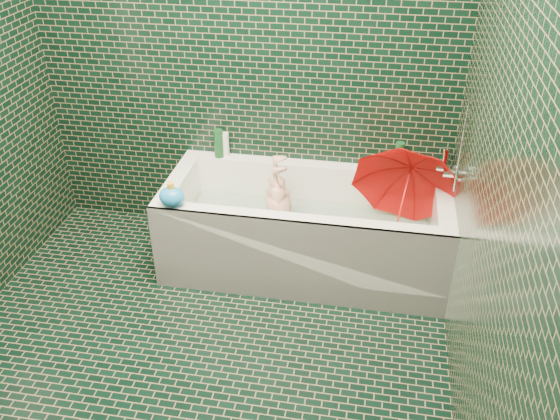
% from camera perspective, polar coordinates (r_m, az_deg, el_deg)
% --- Properties ---
extents(floor, '(2.80, 2.80, 0.00)m').
position_cam_1_polar(floor, '(3.14, -8.89, -15.34)').
color(floor, black).
rests_on(floor, ground).
extents(wall_back, '(2.80, 0.00, 2.80)m').
position_cam_1_polar(wall_back, '(3.64, -3.59, 15.27)').
color(wall_back, black).
rests_on(wall_back, floor).
extents(wall_right, '(0.00, 2.80, 2.80)m').
position_cam_1_polar(wall_right, '(2.29, 20.80, 2.77)').
color(wall_right, black).
rests_on(wall_right, floor).
extents(bathtub, '(1.70, 0.75, 0.55)m').
position_cam_1_polar(bathtub, '(3.66, 2.41, -2.66)').
color(bathtub, white).
rests_on(bathtub, floor).
extents(bath_mat, '(1.35, 0.47, 0.01)m').
position_cam_1_polar(bath_mat, '(3.71, 2.43, -3.22)').
color(bath_mat, green).
rests_on(bath_mat, bathtub).
extents(water, '(1.48, 0.53, 0.00)m').
position_cam_1_polar(water, '(3.63, 2.48, -1.35)').
color(water, silver).
rests_on(water, bathtub).
extents(faucet, '(0.18, 0.19, 0.55)m').
position_cam_1_polar(faucet, '(3.39, 16.43, 3.98)').
color(faucet, silver).
rests_on(faucet, wall_right).
extents(child, '(0.82, 0.37, 0.23)m').
position_cam_1_polar(child, '(3.65, 0.18, -0.90)').
color(child, '#D99E88').
rests_on(child, bathtub).
extents(umbrella, '(0.90, 0.91, 0.97)m').
position_cam_1_polar(umbrella, '(3.43, 11.75, 0.95)').
color(umbrella, red).
rests_on(umbrella, bathtub).
extents(soap_bottle_a, '(0.10, 0.10, 0.24)m').
position_cam_1_polar(soap_bottle_a, '(3.75, 15.41, 3.07)').
color(soap_bottle_a, white).
rests_on(soap_bottle_a, bathtub).
extents(soap_bottle_b, '(0.11, 0.12, 0.19)m').
position_cam_1_polar(soap_bottle_b, '(3.76, 14.13, 3.34)').
color(soap_bottle_b, '#401D6D').
rests_on(soap_bottle_b, bathtub).
extents(soap_bottle_c, '(0.19, 0.19, 0.18)m').
position_cam_1_polar(soap_bottle_c, '(3.80, 15.01, 3.50)').
color(soap_bottle_c, '#13441F').
rests_on(soap_bottle_c, bathtub).
extents(bottle_right_tall, '(0.07, 0.07, 0.20)m').
position_cam_1_polar(bottle_right_tall, '(3.69, 11.37, 4.93)').
color(bottle_right_tall, '#13441F').
rests_on(bottle_right_tall, bathtub).
extents(bottle_right_pump, '(0.05, 0.05, 0.19)m').
position_cam_1_polar(bottle_right_pump, '(3.70, 15.62, 4.37)').
color(bottle_right_pump, silver).
rests_on(bottle_right_pump, bathtub).
extents(bottle_left_tall, '(0.08, 0.08, 0.19)m').
position_cam_1_polar(bottle_left_tall, '(3.84, -5.93, 6.38)').
color(bottle_left_tall, '#13441F').
rests_on(bottle_left_tall, bathtub).
extents(bottle_left_short, '(0.06, 0.06, 0.16)m').
position_cam_1_polar(bottle_left_short, '(3.86, -5.31, 6.31)').
color(bottle_left_short, white).
rests_on(bottle_left_short, bathtub).
extents(rubber_duck, '(0.13, 0.09, 0.10)m').
position_cam_1_polar(rubber_duck, '(3.72, 12.31, 4.11)').
color(rubber_duck, gold).
rests_on(rubber_duck, bathtub).
extents(bath_toy, '(0.15, 0.12, 0.14)m').
position_cam_1_polar(bath_toy, '(3.34, -10.37, 1.30)').
color(bath_toy, '#1882DF').
rests_on(bath_toy, bathtub).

